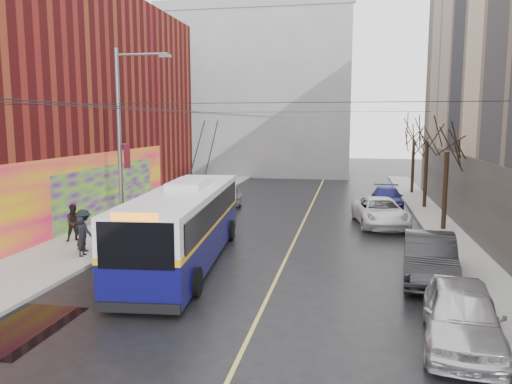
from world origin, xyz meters
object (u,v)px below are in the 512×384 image
Objects in this scene: parked_car_b at (429,258)px; parked_car_a at (462,315)px; tree_far at (414,130)px; parked_car_d at (387,198)px; following_car at (226,198)px; trolleybus at (185,224)px; streetlight_pole at (123,142)px; tree_near at (448,137)px; tree_mid at (428,130)px; pedestrian_a at (82,237)px; parked_car_c at (380,212)px; pedestrian_b at (75,223)px; pedestrian_c at (84,230)px.

parked_car_a is at bearing -84.36° from parked_car_b.
tree_far is 1.34× the size of parked_car_d.
parked_car_a is at bearing -62.37° from following_car.
tree_far is 0.53× the size of trolleybus.
streetlight_pole reaches higher than tree_near.
pedestrian_a is (-15.92, -15.53, -4.27)m from tree_mid.
streetlight_pole is 1.35× the size of tree_mid.
parked_car_c is at bearing 163.50° from tree_near.
pedestrian_c is at bearing -89.22° from pedestrian_b.
streetlight_pole is 1.83× the size of parked_car_d.
parked_car_d is at bearing 74.31° from parked_car_c.
pedestrian_c is (-16.25, -7.78, -3.90)m from tree_near.
tree_near is 1.30× the size of parked_car_d.
trolleybus is at bearing -119.68° from parked_car_d.
streetlight_pole is at bearing 173.96° from parked_car_b.
parked_car_b is 17.16m from following_car.
tree_mid is 3.63× the size of pedestrian_c.
streetlight_pole is at bearing -95.94° from pedestrian_c.
trolleybus reaches higher than parked_car_b.
tree_far is at bearing 73.26° from parked_car_d.
pedestrian_b is (-17.63, -6.19, -3.94)m from tree_near.
parked_car_a is (9.52, -6.04, -0.81)m from trolleybus.
pedestrian_c is (1.37, -1.59, 0.04)m from pedestrian_b.
tree_far is 3.96× the size of pedestrian_a.
pedestrian_c is (-1.11, -1.78, -3.78)m from streetlight_pole.
tree_near is at bearing 89.39° from parked_car_a.
pedestrian_b is at bearing -160.65° from tree_near.
pedestrian_b is (-17.63, -20.19, -4.11)m from tree_far.
trolleybus reaches higher than following_car.
following_car is at bearing 152.00° from parked_car_c.
tree_near is 0.97× the size of tree_far.
tree_mid is 1.02× the size of tree_far.
trolleybus is at bearing -140.67° from parked_car_c.
pedestrian_b is (-17.63, -13.19, -4.22)m from tree_mid.
streetlight_pole is at bearing -158.38° from tree_near.
tree_far is 27.11m from pedestrian_b.
pedestrian_c is (-0.34, 0.75, 0.09)m from pedestrian_a.
parked_car_a is 5.47m from parked_car_b.
trolleybus reaches higher than pedestrian_b.
tree_far reaches higher than parked_car_b.
tree_far is at bearing 33.42° from following_car.
tree_far is 1.38× the size of parked_car_a.
pedestrian_b is at bearing -143.19° from tree_mid.
pedestrian_a is (-13.92, 0.19, 0.14)m from parked_car_b.
tree_far is at bearing 90.00° from tree_mid.
tree_far is 27.48m from pedestrian_c.
trolleybus is (-11.52, -15.15, -3.63)m from tree_mid.
pedestrian_c is (-16.25, -21.78, -4.07)m from tree_far.
pedestrian_c is (-14.25, 6.41, 0.26)m from parked_car_a.
pedestrian_b reaches higher than parked_car_b.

